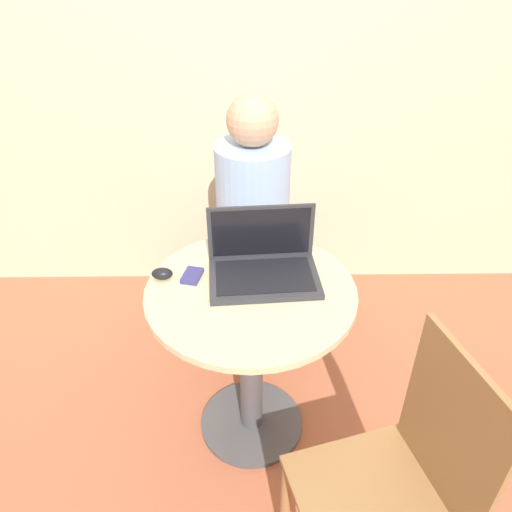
% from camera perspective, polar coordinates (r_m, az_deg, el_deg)
% --- Properties ---
extents(ground_plane, '(12.00, 12.00, 0.00)m').
position_cam_1_polar(ground_plane, '(2.20, -0.62, -18.57)').
color(ground_plane, '#B26042').
extents(back_wall, '(7.00, 0.05, 2.60)m').
position_cam_1_polar(back_wall, '(2.41, -0.95, 23.69)').
color(back_wall, beige).
rests_on(back_wall, ground_plane).
extents(round_table, '(0.72, 0.72, 0.72)m').
position_cam_1_polar(round_table, '(1.82, -0.72, -8.97)').
color(round_table, '#4C4C51').
rests_on(round_table, ground_plane).
extents(laptop, '(0.39, 0.27, 0.23)m').
position_cam_1_polar(laptop, '(1.72, 0.67, -0.88)').
color(laptop, '#2D2D33').
rests_on(laptop, round_table).
extents(cell_phone, '(0.08, 0.10, 0.02)m').
position_cam_1_polar(cell_phone, '(1.74, -7.47, -2.24)').
color(cell_phone, navy).
rests_on(cell_phone, round_table).
extents(computer_mouse, '(0.07, 0.05, 0.04)m').
position_cam_1_polar(computer_mouse, '(1.75, -10.83, -1.98)').
color(computer_mouse, black).
rests_on(computer_mouse, round_table).
extents(chair_empty, '(0.49, 0.49, 0.91)m').
position_cam_1_polar(chair_empty, '(1.55, 15.69, -24.05)').
color(chair_empty, '#9E7042').
rests_on(chair_empty, ground_plane).
extents(person_seated, '(0.35, 0.49, 1.21)m').
position_cam_1_polar(person_seated, '(2.27, -0.28, 1.40)').
color(person_seated, '#3D4766').
rests_on(person_seated, ground_plane).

